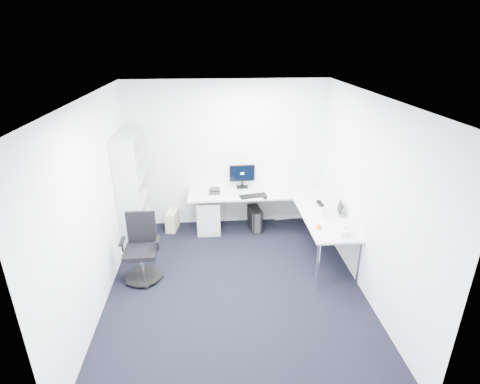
{
  "coord_description": "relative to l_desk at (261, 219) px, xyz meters",
  "views": [
    {
      "loc": [
        -0.29,
        -4.47,
        3.38
      ],
      "look_at": [
        0.15,
        1.05,
        1.05
      ],
      "focal_mm": 28.0,
      "sensor_mm": 36.0,
      "label": 1
    }
  ],
  "objects": [
    {
      "name": "wall_front",
      "position": [
        -0.55,
        -3.5,
        0.98
      ],
      "size": [
        3.6,
        0.02,
        2.7
      ],
      "primitive_type": "cube",
      "color": "white",
      "rests_on": "ground"
    },
    {
      "name": "black_pc_tower",
      "position": [
        -0.07,
        0.33,
        -0.16
      ],
      "size": [
        0.25,
        0.46,
        0.42
      ],
      "primitive_type": "cube",
      "rotation": [
        0.0,
        0.0,
        0.14
      ],
      "color": "black",
      "rests_on": "ground"
    },
    {
      "name": "desk_phone",
      "position": [
        -0.8,
        0.36,
        0.44
      ],
      "size": [
        0.19,
        0.19,
        0.13
      ],
      "primitive_type": null,
      "rotation": [
        0.0,
        0.0,
        -0.0
      ],
      "color": "#292A2C",
      "rests_on": "l_desk"
    },
    {
      "name": "ground",
      "position": [
        -0.55,
        -1.4,
        -0.37
      ],
      "size": [
        4.2,
        4.2,
        0.0
      ],
      "primitive_type": "plane",
      "color": "black"
    },
    {
      "name": "wall_right",
      "position": [
        1.25,
        -1.4,
        0.98
      ],
      "size": [
        0.02,
        4.2,
        2.7
      ],
      "primitive_type": "cube",
      "color": "white",
      "rests_on": "ground"
    },
    {
      "name": "tissue_box",
      "position": [
        1.0,
        -1.28,
        0.42
      ],
      "size": [
        0.14,
        0.26,
        0.09
      ],
      "primitive_type": "cube",
      "rotation": [
        0.0,
        0.0,
        0.03
      ],
      "color": "silver",
      "rests_on": "l_desk"
    },
    {
      "name": "task_chair",
      "position": [
        -1.91,
        -1.1,
        0.13
      ],
      "size": [
        0.57,
        0.57,
        1.01
      ],
      "primitive_type": null,
      "rotation": [
        0.0,
        0.0,
        -0.0
      ],
      "color": "black",
      "rests_on": "ground"
    },
    {
      "name": "laptop",
      "position": [
        1.0,
        -0.64,
        0.48
      ],
      "size": [
        0.33,
        0.32,
        0.21
      ],
      "primitive_type": null,
      "rotation": [
        0.0,
        0.0,
        -0.11
      ],
      "color": "silver",
      "rests_on": "l_desk"
    },
    {
      "name": "l_desk",
      "position": [
        0.0,
        0.0,
        0.0
      ],
      "size": [
        2.56,
        1.43,
        0.75
      ],
      "primitive_type": null,
      "color": "silver",
      "rests_on": "ground"
    },
    {
      "name": "mouse",
      "position": [
        0.07,
        0.06,
        0.39
      ],
      "size": [
        0.06,
        0.1,
        0.03
      ],
      "primitive_type": "cube",
      "rotation": [
        0.0,
        0.0,
        0.0
      ],
      "color": "black",
      "rests_on": "l_desk"
    },
    {
      "name": "wall_back",
      "position": [
        -0.55,
        0.7,
        0.98
      ],
      "size": [
        3.6,
        0.02,
        2.7
      ],
      "primitive_type": "cube",
      "color": "white",
      "rests_on": "ground"
    },
    {
      "name": "headphones",
      "position": [
        0.96,
        -0.26,
        0.4
      ],
      "size": [
        0.14,
        0.21,
        0.05
      ],
      "primitive_type": null,
      "rotation": [
        0.0,
        0.0,
        0.06
      ],
      "color": "black",
      "rests_on": "l_desk"
    },
    {
      "name": "orange_fruit",
      "position": [
        0.69,
        -1.13,
        0.42
      ],
      "size": [
        0.09,
        0.09,
        0.09
      ],
      "primitive_type": "sphere",
      "color": "orange",
      "rests_on": "l_desk"
    },
    {
      "name": "bookshelf",
      "position": [
        -2.17,
        0.05,
        0.61
      ],
      "size": [
        0.38,
        0.98,
        1.96
      ],
      "primitive_type": null,
      "color": "silver",
      "rests_on": "ground"
    },
    {
      "name": "ceiling",
      "position": [
        -0.55,
        -1.4,
        2.33
      ],
      "size": [
        4.2,
        4.2,
        0.0
      ],
      "primitive_type": "plane",
      "color": "white"
    },
    {
      "name": "monitor",
      "position": [
        -0.28,
        0.58,
        0.6
      ],
      "size": [
        0.47,
        0.17,
        0.45
      ],
      "primitive_type": null,
      "rotation": [
        0.0,
        0.0,
        0.04
      ],
      "color": "black",
      "rests_on": "l_desk"
    },
    {
      "name": "white_keyboard",
      "position": [
        0.67,
        -0.65,
        0.38
      ],
      "size": [
        0.14,
        0.42,
        0.01
      ],
      "primitive_type": "cube",
      "rotation": [
        0.0,
        0.0,
        0.05
      ],
      "color": "silver",
      "rests_on": "l_desk"
    },
    {
      "name": "black_keyboard",
      "position": [
        -0.12,
        0.15,
        0.39
      ],
      "size": [
        0.5,
        0.26,
        0.02
      ],
      "primitive_type": "cube",
      "rotation": [
        0.0,
        0.0,
        0.2
      ],
      "color": "black",
      "rests_on": "l_desk"
    },
    {
      "name": "beige_pc_tower",
      "position": [
        -1.61,
        0.45,
        -0.19
      ],
      "size": [
        0.24,
        0.41,
        0.37
      ],
      "primitive_type": "cube",
      "rotation": [
        0.0,
        0.0,
        -0.17
      ],
      "color": "beige",
      "rests_on": "ground"
    },
    {
      "name": "drawer_pedestal",
      "position": [
        -0.93,
        0.35,
        -0.05
      ],
      "size": [
        0.42,
        0.52,
        0.64
      ],
      "primitive_type": "cube",
      "color": "silver",
      "rests_on": "ground"
    },
    {
      "name": "wall_left",
      "position": [
        -2.35,
        -1.4,
        0.98
      ],
      "size": [
        0.02,
        4.2,
        2.7
      ],
      "primitive_type": "cube",
      "color": "white",
      "rests_on": "ground"
    },
    {
      "name": "power_strip",
      "position": [
        0.54,
        0.7,
        -0.35
      ],
      "size": [
        0.35,
        0.1,
        0.04
      ],
      "primitive_type": "cube",
      "rotation": [
        0.0,
        0.0,
        0.13
      ],
      "color": "silver",
      "rests_on": "ground"
    }
  ]
}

